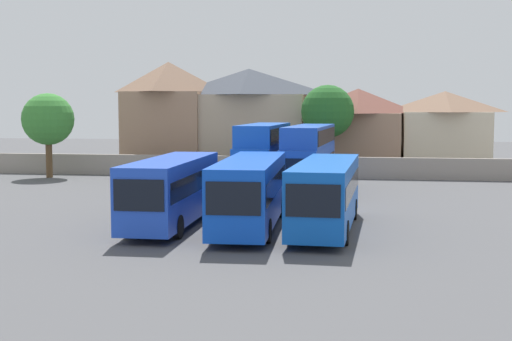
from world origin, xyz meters
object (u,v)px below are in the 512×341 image
object	(u,v)px
house_terrace_right	(358,129)
tree_left_of_lot	(328,112)
tree_behind_wall	(48,120)
bus_4	(264,154)
bus_1	(172,188)
house_terrace_centre	(249,118)
house_terrace_left	(169,114)
house_terrace_far_right	(444,130)
bus_5	(309,155)
bus_2	(250,189)
bus_3	(326,191)

from	to	relation	value
house_terrace_right	tree_left_of_lot	bearing A→B (deg)	-115.32
tree_behind_wall	bus_4	bearing A→B (deg)	-19.30
bus_1	bus_4	bearing A→B (deg)	169.61
bus_4	house_terrace_centre	xyz separation A→B (m)	(-3.84, 16.99, 2.18)
house_terrace_centre	bus_4	bearing A→B (deg)	-77.25
house_terrace_centre	tree_behind_wall	bearing A→B (deg)	-146.58
house_terrace_left	tree_left_of_lot	distance (m)	16.29
house_terrace_right	house_terrace_far_right	distance (m)	7.98
bus_5	tree_behind_wall	xyz separation A→B (m)	(-22.57, 6.96, 2.26)
bus_1	bus_5	xyz separation A→B (m)	(5.79, 14.55, 0.70)
bus_4	bus_1	bearing A→B (deg)	-8.01
bus_1	tree_left_of_lot	xyz separation A→B (m)	(6.42, 27.01, 3.60)
house_terrace_left	house_terrace_centre	distance (m)	7.89
tree_behind_wall	house_terrace_far_right	bearing A→B (deg)	18.51
house_terrace_centre	house_terrace_far_right	xyz separation A→B (m)	(18.26, 1.08, -1.10)
bus_5	house_terrace_right	bearing A→B (deg)	173.17
house_terrace_centre	tree_left_of_lot	bearing A→B (deg)	-31.48
tree_behind_wall	house_terrace_right	bearing A→B (deg)	23.03
bus_1	bus_4	distance (m)	14.98
tree_left_of_lot	bus_2	bearing A→B (deg)	-95.00
bus_3	bus_5	bearing A→B (deg)	-170.02
bus_3	tree_behind_wall	distance (m)	32.85
house_terrace_right	tree_behind_wall	distance (m)	28.02
bus_1	house_terrace_left	world-z (taller)	house_terrace_left
bus_4	house_terrace_centre	world-z (taller)	house_terrace_centre
bus_1	tree_left_of_lot	world-z (taller)	tree_left_of_lot
bus_2	tree_behind_wall	distance (m)	30.19
house_terrace_centre	tree_left_of_lot	xyz separation A→B (m)	(7.71, -4.72, 0.67)
bus_3	bus_5	world-z (taller)	bus_5
bus_3	tree_left_of_lot	distance (m)	27.41
bus_4	house_terrace_right	distance (m)	18.90
bus_4	house_terrace_far_right	bearing A→B (deg)	143.24
bus_5	tree_left_of_lot	distance (m)	12.81
bus_5	tree_behind_wall	size ratio (longest dim) A/B	1.61
house_terrace_left	house_terrace_right	world-z (taller)	house_terrace_left
bus_1	bus_3	bearing A→B (deg)	88.49
house_terrace_right	bus_3	bearing A→B (deg)	-92.18
tree_behind_wall	bus_1	bearing A→B (deg)	-52.05
bus_3	house_terrace_left	distance (m)	36.23
bus_2	house_terrace_far_right	bearing A→B (deg)	156.31
house_terrace_left	house_terrace_centre	bearing A→B (deg)	0.04
bus_2	house_terrace_far_right	size ratio (longest dim) A/B	1.46
house_terrace_left	bus_4	bearing A→B (deg)	-55.38
bus_2	tree_behind_wall	xyz separation A→B (m)	(-20.82, 21.66, 2.94)
bus_1	bus_2	xyz separation A→B (m)	(4.04, -0.15, 0.02)
house_terrace_right	house_terrace_far_right	world-z (taller)	house_terrace_right
bus_1	tree_behind_wall	distance (m)	27.44
house_terrace_far_right	tree_left_of_lot	world-z (taller)	tree_left_of_lot
bus_5	house_terrace_far_right	distance (m)	21.44
bus_1	tree_behind_wall	world-z (taller)	tree_behind_wall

